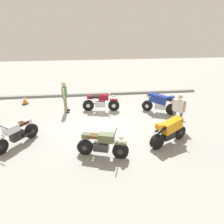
{
  "coord_description": "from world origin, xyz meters",
  "views": [
    {
      "loc": [
        -0.71,
        -9.02,
        4.56
      ],
      "look_at": [
        0.34,
        -0.26,
        0.75
      ],
      "focal_mm": 32.61,
      "sensor_mm": 36.0,
      "label": 1
    }
  ],
  "objects_px": {
    "person_in_white_shirt": "(179,109)",
    "person_in_green_shirt": "(65,95)",
    "motorcycle_olive_vintage": "(102,145)",
    "motorcycle_maroon_cruiser": "(101,102)",
    "motorcycle_silver_cruiser": "(16,134)",
    "traffic_cone": "(25,100)",
    "motorcycle_blue_sportbike": "(159,102)",
    "motorcycle_orange_sportbike": "(170,130)"
  },
  "relations": [
    {
      "from": "person_in_green_shirt",
      "to": "person_in_white_shirt",
      "type": "xyz_separation_m",
      "value": [
        5.44,
        -2.51,
        -0.06
      ]
    },
    {
      "from": "person_in_white_shirt",
      "to": "person_in_green_shirt",
      "type": "bearing_deg",
      "value": 109.47
    },
    {
      "from": "motorcycle_olive_vintage",
      "to": "traffic_cone",
      "type": "bearing_deg",
      "value": 143.42
    },
    {
      "from": "motorcycle_orange_sportbike",
      "to": "person_in_white_shirt",
      "type": "distance_m",
      "value": 1.67
    },
    {
      "from": "motorcycle_blue_sportbike",
      "to": "person_in_white_shirt",
      "type": "height_order",
      "value": "person_in_white_shirt"
    },
    {
      "from": "person_in_white_shirt",
      "to": "motorcycle_blue_sportbike",
      "type": "bearing_deg",
      "value": 52.8
    },
    {
      "from": "motorcycle_orange_sportbike",
      "to": "traffic_cone",
      "type": "xyz_separation_m",
      "value": [
        -7.17,
        5.43,
        -0.33
      ]
    },
    {
      "from": "motorcycle_maroon_cruiser",
      "to": "person_in_white_shirt",
      "type": "relative_size",
      "value": 1.27
    },
    {
      "from": "motorcycle_maroon_cruiser",
      "to": "traffic_cone",
      "type": "bearing_deg",
      "value": 167.65
    },
    {
      "from": "motorcycle_olive_vintage",
      "to": "person_in_green_shirt",
      "type": "height_order",
      "value": "person_in_green_shirt"
    },
    {
      "from": "motorcycle_olive_vintage",
      "to": "person_in_green_shirt",
      "type": "bearing_deg",
      "value": 128.58
    },
    {
      "from": "traffic_cone",
      "to": "motorcycle_orange_sportbike",
      "type": "bearing_deg",
      "value": -37.15
    },
    {
      "from": "motorcycle_olive_vintage",
      "to": "person_in_white_shirt",
      "type": "relative_size",
      "value": 1.16
    },
    {
      "from": "motorcycle_silver_cruiser",
      "to": "motorcycle_maroon_cruiser",
      "type": "xyz_separation_m",
      "value": [
        3.62,
        3.21,
        0.0
      ]
    },
    {
      "from": "motorcycle_blue_sportbike",
      "to": "person_in_green_shirt",
      "type": "distance_m",
      "value": 5.24
    },
    {
      "from": "motorcycle_orange_sportbike",
      "to": "motorcycle_olive_vintage",
      "type": "bearing_deg",
      "value": 164.39
    },
    {
      "from": "motorcycle_silver_cruiser",
      "to": "traffic_cone",
      "type": "relative_size",
      "value": 3.29
    },
    {
      "from": "motorcycle_olive_vintage",
      "to": "person_in_white_shirt",
      "type": "xyz_separation_m",
      "value": [
        3.72,
        1.92,
        0.45
      ]
    },
    {
      "from": "person_in_green_shirt",
      "to": "person_in_white_shirt",
      "type": "bearing_deg",
      "value": -23.11
    },
    {
      "from": "motorcycle_maroon_cruiser",
      "to": "motorcycle_orange_sportbike",
      "type": "relative_size",
      "value": 1.14
    },
    {
      "from": "motorcycle_olive_vintage",
      "to": "person_in_green_shirt",
      "type": "distance_m",
      "value": 4.78
    },
    {
      "from": "motorcycle_maroon_cruiser",
      "to": "motorcycle_blue_sportbike",
      "type": "distance_m",
      "value": 3.27
    },
    {
      "from": "motorcycle_blue_sportbike",
      "to": "person_in_green_shirt",
      "type": "height_order",
      "value": "person_in_green_shirt"
    },
    {
      "from": "motorcycle_silver_cruiser",
      "to": "person_in_green_shirt",
      "type": "height_order",
      "value": "person_in_green_shirt"
    },
    {
      "from": "motorcycle_blue_sportbike",
      "to": "motorcycle_olive_vintage",
      "type": "distance_m",
      "value": 5.08
    },
    {
      "from": "person_in_white_shirt",
      "to": "traffic_cone",
      "type": "relative_size",
      "value": 3.11
    },
    {
      "from": "person_in_green_shirt",
      "to": "motorcycle_silver_cruiser",
      "type": "bearing_deg",
      "value": -115.08
    },
    {
      "from": "motorcycle_orange_sportbike",
      "to": "motorcycle_blue_sportbike",
      "type": "distance_m",
      "value": 3.23
    },
    {
      "from": "motorcycle_maroon_cruiser",
      "to": "motorcycle_olive_vintage",
      "type": "xyz_separation_m",
      "value": [
        -0.25,
        -4.36,
        -0.03
      ]
    },
    {
      "from": "motorcycle_blue_sportbike",
      "to": "traffic_cone",
      "type": "relative_size",
      "value": 3.38
    },
    {
      "from": "motorcycle_silver_cruiser",
      "to": "person_in_white_shirt",
      "type": "relative_size",
      "value": 1.06
    },
    {
      "from": "person_in_white_shirt",
      "to": "motorcycle_maroon_cruiser",
      "type": "bearing_deg",
      "value": 99.19
    },
    {
      "from": "person_in_green_shirt",
      "to": "traffic_cone",
      "type": "distance_m",
      "value": 3.16
    },
    {
      "from": "traffic_cone",
      "to": "motorcycle_maroon_cruiser",
      "type": "bearing_deg",
      "value": -19.57
    },
    {
      "from": "motorcycle_olive_vintage",
      "to": "person_in_green_shirt",
      "type": "relative_size",
      "value": 1.1
    },
    {
      "from": "motorcycle_silver_cruiser",
      "to": "person_in_white_shirt",
      "type": "height_order",
      "value": "person_in_white_shirt"
    },
    {
      "from": "motorcycle_silver_cruiser",
      "to": "person_in_white_shirt",
      "type": "bearing_deg",
      "value": 133.12
    },
    {
      "from": "motorcycle_silver_cruiser",
      "to": "motorcycle_olive_vintage",
      "type": "distance_m",
      "value": 3.57
    },
    {
      "from": "motorcycle_silver_cruiser",
      "to": "motorcycle_maroon_cruiser",
      "type": "relative_size",
      "value": 0.83
    },
    {
      "from": "motorcycle_orange_sportbike",
      "to": "person_in_green_shirt",
      "type": "height_order",
      "value": "person_in_green_shirt"
    },
    {
      "from": "motorcycle_blue_sportbike",
      "to": "motorcycle_olive_vintage",
      "type": "xyz_separation_m",
      "value": [
        -3.45,
        -3.73,
        -0.11
      ]
    },
    {
      "from": "motorcycle_silver_cruiser",
      "to": "motorcycle_maroon_cruiser",
      "type": "height_order",
      "value": "same"
    }
  ]
}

